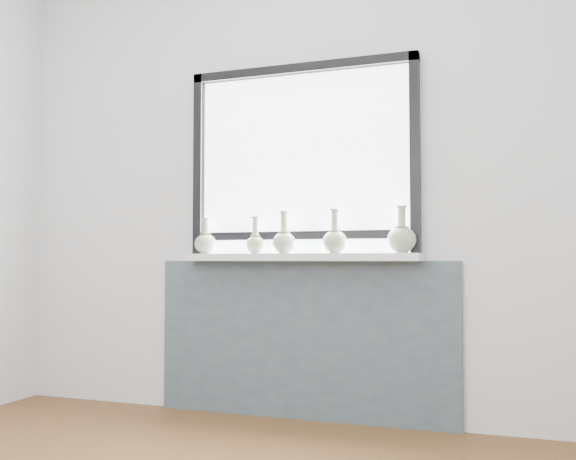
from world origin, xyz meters
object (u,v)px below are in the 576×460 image
(windowsill, at_px, (298,257))
(vase_c, at_px, (284,240))
(vase_b, at_px, (255,242))
(vase_a, at_px, (206,242))
(vase_d, at_px, (335,239))
(vase_e, at_px, (402,238))

(windowsill, xyz_separation_m, vase_c, (-0.08, -0.01, 0.09))
(vase_b, bearing_deg, vase_a, 179.62)
(windowsill, distance_m, vase_d, 0.23)
(vase_b, relative_size, vase_c, 0.90)
(vase_a, distance_m, vase_b, 0.31)
(vase_a, height_order, vase_e, vase_e)
(windowsill, relative_size, vase_d, 5.66)
(vase_c, bearing_deg, windowsill, 8.93)
(vase_c, height_order, vase_d, vase_d)
(vase_a, xyz_separation_m, vase_d, (0.77, -0.03, 0.01))
(vase_b, xyz_separation_m, vase_e, (0.81, -0.01, 0.01))
(windowsill, height_order, vase_b, vase_b)
(vase_a, distance_m, vase_d, 0.77)
(vase_d, bearing_deg, windowsill, 175.58)
(vase_a, xyz_separation_m, vase_b, (0.31, -0.00, -0.00))
(windowsill, distance_m, vase_a, 0.57)
(vase_b, relative_size, vase_d, 0.89)
(windowsill, distance_m, vase_c, 0.12)
(windowsill, bearing_deg, vase_a, 179.09)
(vase_a, bearing_deg, windowsill, -0.91)
(vase_b, xyz_separation_m, vase_c, (0.18, -0.02, 0.01))
(vase_c, bearing_deg, vase_a, 177.56)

